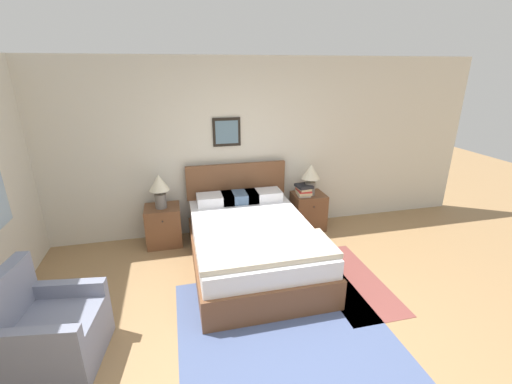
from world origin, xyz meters
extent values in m
plane|color=#99754C|center=(0.00, 0.00, 0.00)|extent=(16.00, 16.00, 0.00)
cube|color=beige|center=(0.00, 2.72, 1.30)|extent=(7.83, 0.06, 2.60)
cube|color=black|center=(-0.11, 2.68, 1.56)|extent=(0.40, 0.02, 0.41)
cube|color=slate|center=(-0.11, 2.66, 1.56)|extent=(0.33, 0.00, 0.33)
cube|color=#47567F|center=(0.04, 0.33, 0.00)|extent=(2.05, 1.97, 0.01)
cube|color=brown|center=(1.08, 0.95, 0.00)|extent=(0.72, 1.55, 0.01)
cube|color=brown|center=(0.01, 1.54, 0.14)|extent=(1.50, 2.18, 0.28)
cube|color=brown|center=(0.01, 0.48, 0.32)|extent=(1.50, 0.06, 0.08)
cube|color=silver|center=(0.01, 1.54, 0.43)|extent=(1.44, 2.09, 0.30)
cube|color=brown|center=(0.01, 2.60, 0.84)|extent=(1.50, 0.06, 0.52)
cube|color=#B2A893|center=(0.01, 0.86, 0.61)|extent=(1.47, 0.61, 0.06)
cube|color=silver|center=(-0.35, 2.37, 0.65)|extent=(0.52, 0.32, 0.14)
cube|color=silver|center=(0.37, 2.37, 0.65)|extent=(0.52, 0.32, 0.14)
cube|color=slate|center=(0.01, 2.37, 0.65)|extent=(0.52, 0.32, 0.14)
cube|color=gray|center=(-1.99, 0.45, 0.23)|extent=(0.83, 0.81, 0.46)
cube|color=gray|center=(-2.30, 0.49, 0.68)|extent=(0.22, 0.73, 0.45)
cube|color=gray|center=(-1.95, 0.76, 0.53)|extent=(0.74, 0.20, 0.14)
cube|color=gray|center=(-2.04, 0.15, 0.53)|extent=(0.74, 0.20, 0.14)
cube|color=brown|center=(-1.11, 2.43, 0.29)|extent=(0.49, 0.43, 0.58)
sphere|color=#332D28|center=(-1.11, 2.20, 0.45)|extent=(0.02, 0.02, 0.02)
cube|color=brown|center=(1.12, 2.43, 0.29)|extent=(0.49, 0.43, 0.58)
sphere|color=#332D28|center=(1.12, 2.20, 0.45)|extent=(0.02, 0.02, 0.02)
cylinder|color=slate|center=(-1.11, 2.40, 0.68)|extent=(0.16, 0.16, 0.20)
cylinder|color=slate|center=(-1.11, 2.40, 0.81)|extent=(0.02, 0.02, 0.06)
cone|color=beige|center=(-1.11, 2.40, 0.95)|extent=(0.28, 0.28, 0.22)
cylinder|color=slate|center=(1.12, 2.40, 0.68)|extent=(0.16, 0.16, 0.20)
cylinder|color=slate|center=(1.12, 2.40, 0.81)|extent=(0.02, 0.02, 0.06)
cone|color=beige|center=(1.12, 2.40, 0.95)|extent=(0.28, 0.28, 0.22)
cube|color=silver|center=(1.01, 2.38, 0.60)|extent=(0.21, 0.22, 0.03)
cube|color=beige|center=(1.01, 2.38, 0.63)|extent=(0.22, 0.26, 0.04)
cube|color=#B7332D|center=(1.01, 2.38, 0.67)|extent=(0.20, 0.26, 0.03)
cube|color=beige|center=(1.01, 2.38, 0.70)|extent=(0.18, 0.25, 0.03)
cube|color=#232328|center=(1.01, 2.38, 0.74)|extent=(0.25, 0.27, 0.04)
camera|label=1|loc=(-0.86, -2.23, 2.44)|focal=24.00mm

